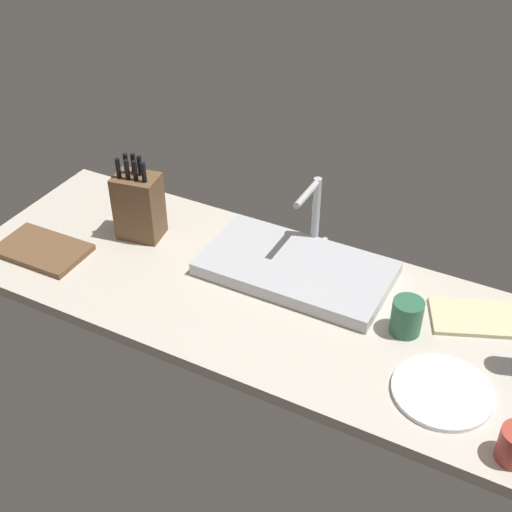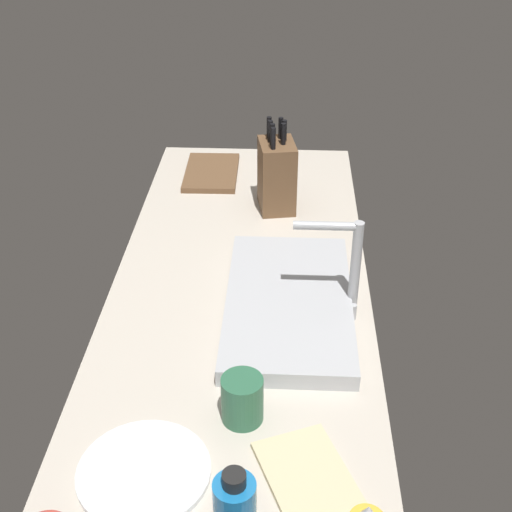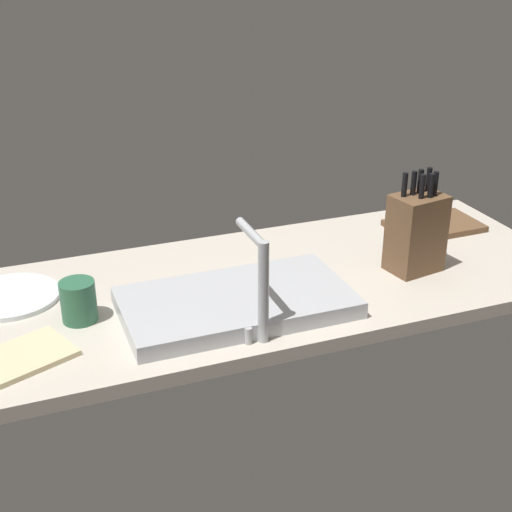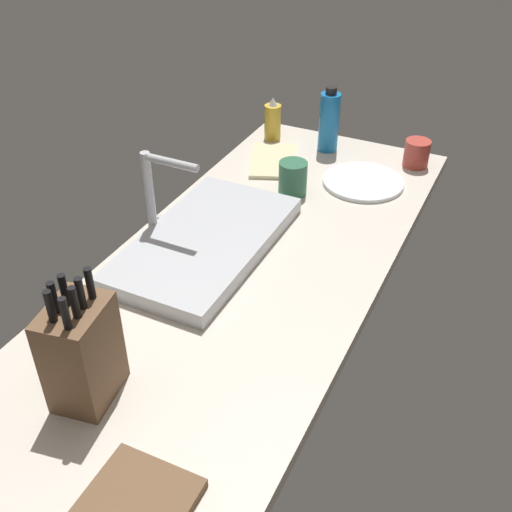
# 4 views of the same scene
# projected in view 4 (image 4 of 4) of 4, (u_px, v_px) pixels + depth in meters

# --- Properties ---
(countertop_slab) EXTENTS (1.73, 0.65, 0.04)m
(countertop_slab) POSITION_uv_depth(u_px,v_px,m) (234.00, 284.00, 1.47)
(countertop_slab) COLOR beige
(countertop_slab) RESTS_ON ground
(sink_basin) EXTENTS (0.54, 0.30, 0.04)m
(sink_basin) POSITION_uv_depth(u_px,v_px,m) (206.00, 242.00, 1.55)
(sink_basin) COLOR #B7BABF
(sink_basin) RESTS_ON countertop_slab
(faucet) EXTENTS (0.06, 0.16, 0.24)m
(faucet) POSITION_uv_depth(u_px,v_px,m) (156.00, 188.00, 1.52)
(faucet) COLOR #B7BABF
(faucet) RESTS_ON countertop_slab
(knife_block) EXTENTS (0.15, 0.12, 0.27)m
(knife_block) POSITION_uv_depth(u_px,v_px,m) (82.00, 352.00, 1.11)
(knife_block) COLOR brown
(knife_block) RESTS_ON countertop_slab
(soap_bottle) EXTENTS (0.06, 0.06, 0.15)m
(soap_bottle) POSITION_uv_depth(u_px,v_px,m) (273.00, 121.00, 2.05)
(soap_bottle) COLOR gold
(soap_bottle) RESTS_ON countertop_slab
(water_bottle) EXTENTS (0.06, 0.06, 0.21)m
(water_bottle) POSITION_uv_depth(u_px,v_px,m) (329.00, 121.00, 1.97)
(water_bottle) COLOR #1970B7
(water_bottle) RESTS_ON countertop_slab
(dinner_plate) EXTENTS (0.24, 0.24, 0.01)m
(dinner_plate) POSITION_uv_depth(u_px,v_px,m) (363.00, 182.00, 1.83)
(dinner_plate) COLOR white
(dinner_plate) RESTS_ON countertop_slab
(dish_towel) EXTENTS (0.27, 0.22, 0.01)m
(dish_towel) POSITION_uv_depth(u_px,v_px,m) (274.00, 161.00, 1.94)
(dish_towel) COLOR beige
(dish_towel) RESTS_ON countertop_slab
(coffee_mug) EXTENTS (0.08, 0.08, 0.08)m
(coffee_mug) POSITION_uv_depth(u_px,v_px,m) (417.00, 153.00, 1.91)
(coffee_mug) COLOR #B23D33
(coffee_mug) RESTS_ON countertop_slab
(ceramic_cup) EXTENTS (0.08, 0.08, 0.10)m
(ceramic_cup) POSITION_uv_depth(u_px,v_px,m) (293.00, 178.00, 1.76)
(ceramic_cup) COLOR #2D6647
(ceramic_cup) RESTS_ON countertop_slab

